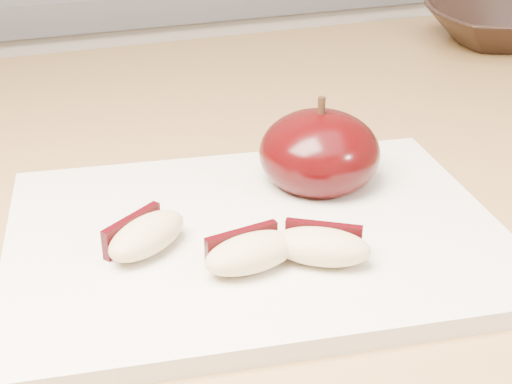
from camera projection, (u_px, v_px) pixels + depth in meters
name	position (u px, v px, depth m)	size (l,w,h in m)	color
back_cabinet	(130.00, 210.00, 1.37)	(2.40, 0.62, 0.94)	silver
cutting_board	(256.00, 236.00, 0.44)	(0.30, 0.22, 0.01)	beige
apple_half	(319.00, 153.00, 0.49)	(0.11, 0.11, 0.07)	black
apple_wedge_a	(145.00, 235.00, 0.41)	(0.06, 0.05, 0.02)	tan
apple_wedge_b	(250.00, 252.00, 0.40)	(0.06, 0.04, 0.02)	tan
apple_wedge_c	(321.00, 246.00, 0.40)	(0.06, 0.05, 0.02)	tan
bowl	(501.00, 25.00, 0.84)	(0.17, 0.17, 0.04)	black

